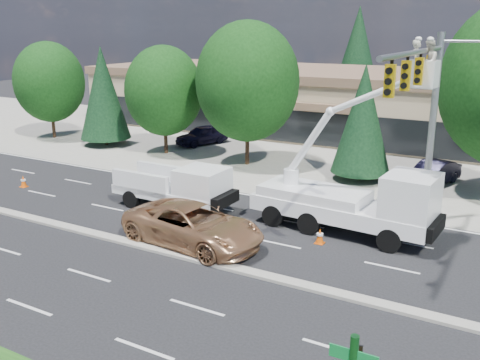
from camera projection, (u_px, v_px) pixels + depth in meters
The scene contains 21 objects.
ground at pixel (142, 247), 23.23m from camera, with size 140.00×140.00×0.00m, color black.
concrete_apron at pixel (314, 155), 39.97m from camera, with size 140.00×22.00×0.01m, color gray.
road_median at pixel (142, 245), 23.21m from camera, with size 120.00×0.55×0.12m, color gray.
strip_mall at pixel (357, 101), 47.54m from camera, with size 50.40×15.40×5.50m.
tree_front_a at pixel (49, 82), 44.87m from camera, with size 5.84×5.84×8.11m.
tree_front_b at pixel (103, 93), 42.18m from camera, with size 3.97×3.97×7.82m.
tree_front_c at pixel (164, 91), 39.22m from camera, with size 5.76×5.76×7.99m.
tree_front_d at pixel (247, 82), 35.64m from camera, with size 6.99×6.99×9.69m.
tree_front_e at pixel (363, 119), 32.36m from camera, with size 3.64×3.64×7.17m.
tree_back_a at pixel (246, 64), 65.56m from camera, with size 4.56×4.56×8.99m.
tree_back_b at pixel (357, 56), 58.58m from camera, with size 5.82×5.82×11.47m.
signal_mast at pixel (426, 104), 22.72m from camera, with size 2.76×10.16×9.00m.
utility_pickup at pixel (179, 191), 27.76m from camera, with size 6.25×2.54×2.39m.
bucket_truck at pixel (360, 194), 24.04m from camera, with size 9.12×3.17×8.84m.
traffic_cone_a at pixel (23, 181), 31.83m from camera, with size 0.40×0.40×0.70m.
traffic_cone_b at pixel (174, 215), 26.14m from camera, with size 0.40×0.40×0.70m.
traffic_cone_c at pixel (209, 215), 26.19m from camera, with size 0.40×0.40×0.70m.
traffic_cone_d at pixel (320, 236), 23.52m from camera, with size 0.40×0.40×0.70m.
minivan at pixel (193, 225), 23.25m from camera, with size 2.99×6.48×1.80m, color tan.
parked_car_west at pixel (202, 135), 43.31m from camera, with size 1.83×4.54×1.55m, color black.
parked_car_east at pixel (432, 173), 32.10m from camera, with size 1.56×4.47×1.47m, color black.
Camera 1 is at (14.29, -16.66, 9.20)m, focal length 40.00 mm.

